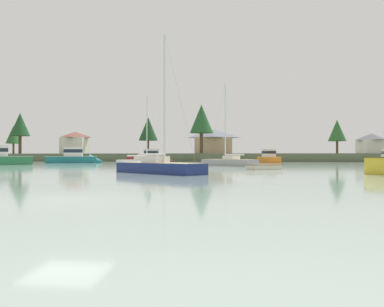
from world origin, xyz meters
name	(u,v)px	position (x,y,z in m)	size (l,w,h in m)	color
ground_plane	(68,199)	(0.00, 0.00, 0.00)	(400.00, 400.00, 0.00)	gray
far_shore_bank	(212,157)	(0.00, 99.55, 0.99)	(174.84, 49.76, 1.98)	#4C563D
sailboat_white	(143,163)	(-8.38, 45.15, 0.25)	(7.98, 6.36, 11.65)	white
sailboat_navy	(159,170)	(-0.39, 17.55, 0.26)	(8.33, 7.42, 11.79)	navy
cruiser_orange	(267,159)	(13.33, 67.05, 0.66)	(4.35, 10.18, 5.36)	orange
sailboat_grey	(229,164)	(5.26, 40.05, 0.26)	(8.13, 7.57, 12.59)	gray
cruiser_teal	(77,159)	(-24.97, 58.34, 0.73)	(11.36, 6.72, 6.36)	#196B70
dinghy_cream	(264,168)	(8.93, 26.85, 0.17)	(4.08, 3.61, 0.72)	beige
cruiser_maroon	(152,159)	(-11.54, 66.44, 0.64)	(10.19, 3.14, 5.18)	maroon
mooring_buoy_yellow	(229,162)	(5.12, 69.49, 0.08)	(0.44, 0.44, 0.50)	yellow
shore_tree_inland_a	(337,131)	(34.48, 91.29, 8.30)	(4.78, 4.78, 9.29)	brown
shore_tree_center_right	(148,129)	(-20.46, 101.90, 9.93)	(6.02, 6.02, 11.66)	brown
shore_tree_far_left	(13,135)	(-62.98, 97.35, 8.10)	(4.63, 4.63, 8.99)	brown
shore_tree_right_mid	(201,119)	(-1.74, 79.50, 10.62)	(5.83, 5.83, 12.31)	brown
shore_tree_center	(20,125)	(-52.51, 83.72, 10.02)	(5.23, 5.23, 11.35)	brown
cottage_behind_trees	(214,141)	(0.50, 99.92, 5.87)	(11.97, 9.63, 7.51)	tan
cottage_near_water	(372,143)	(50.49, 110.08, 5.38)	(7.69, 10.35, 6.56)	silver
cottage_eastern	(75,142)	(-42.81, 97.74, 5.57)	(7.85, 7.11, 6.96)	silver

